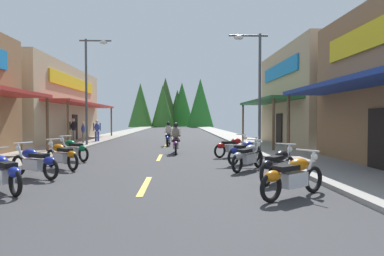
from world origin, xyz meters
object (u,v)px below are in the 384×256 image
motorcycle_parked_right_1 (278,164)px  pedestrian_waiting (83,131)px  motorcycle_parked_right_4 (232,146)px  motorcycle_parked_left_2 (35,161)px  motorcycle_parked_left_1 (3,172)px  motorcycle_parked_left_4 (73,149)px  rider_cruising_trailing (168,136)px  motorcycle_parked_left_3 (62,155)px  rider_cruising_lead (176,141)px  pedestrian_browsing (73,128)px  streetlamp_right (254,76)px  streetlamp_left (90,78)px  motorcycle_parked_right_2 (248,156)px  motorcycle_parked_right_0 (293,176)px  motorcycle_parked_right_3 (245,151)px  pedestrian_by_shop (97,130)px

motorcycle_parked_right_1 → pedestrian_waiting: 16.51m
motorcycle_parked_right_4 → motorcycle_parked_left_2: same height
motorcycle_parked_left_1 → motorcycle_parked_right_1: bearing=-129.0°
motorcycle_parked_left_4 → rider_cruising_trailing: rider_cruising_trailing is taller
motorcycle_parked_left_3 → rider_cruising_lead: bearing=-87.6°
motorcycle_parked_left_3 → pedestrian_browsing: 12.77m
streetlamp_right → pedestrian_browsing: streetlamp_right is taller
streetlamp_left → motorcycle_parked_right_1: size_ratio=4.11×
streetlamp_left → motorcycle_parked_left_2: streetlamp_left is taller
motorcycle_parked_left_2 → pedestrian_waiting: 12.93m
motorcycle_parked_right_1 → streetlamp_right: bearing=33.5°
streetlamp_right → motorcycle_parked_right_2: size_ratio=3.61×
motorcycle_parked_right_1 → motorcycle_parked_right_2: 2.02m
motorcycle_parked_left_1 → pedestrian_waiting: 14.73m
streetlamp_left → motorcycle_parked_left_1: bearing=-83.4°
motorcycle_parked_left_1 → pedestrian_browsing: size_ratio=0.90×
motorcycle_parked_right_1 → pedestrian_waiting: pedestrian_waiting is taller
streetlamp_left → pedestrian_browsing: (-2.13, 3.03, -3.32)m
motorcycle_parked_right_0 → motorcycle_parked_right_1: 1.78m
motorcycle_parked_right_2 → motorcycle_parked_right_3: 1.62m
motorcycle_parked_right_0 → motorcycle_parked_left_3: (-6.63, 4.34, 0.00)m
motorcycle_parked_right_0 → pedestrian_browsing: pedestrian_browsing is taller
rider_cruising_lead → pedestrian_waiting: 8.99m
motorcycle_parked_right_4 → pedestrian_by_shop: pedestrian_by_shop is taller
motorcycle_parked_left_2 → motorcycle_parked_left_4: size_ratio=1.08×
motorcycle_parked_left_2 → rider_cruising_lead: 7.69m
motorcycle_parked_right_1 → motorcycle_parked_left_4: bearing=98.4°
motorcycle_parked_right_2 → rider_cruising_trailing: bearing=57.4°
motorcycle_parked_right_4 → streetlamp_right: bearing=20.4°
motorcycle_parked_left_3 → rider_cruising_lead: rider_cruising_lead is taller
streetlamp_left → streetlamp_right: (9.50, -4.26, -0.39)m
rider_cruising_trailing → motorcycle_parked_right_0: bearing=-163.0°
motorcycle_parked_left_4 → pedestrian_by_shop: 10.21m
motorcycle_parked_left_3 → motorcycle_parked_right_0: bearing=-171.3°
motorcycle_parked_left_1 → motorcycle_parked_right_0: bearing=-143.7°
motorcycle_parked_left_1 → pedestrian_by_shop: (-1.88, 15.78, 0.49)m
rider_cruising_trailing → motorcycle_parked_right_3: bearing=-154.9°
motorcycle_parked_right_2 → motorcycle_parked_right_1: bearing=-127.8°
streetlamp_right → motorcycle_parked_right_3: streetlamp_right is taller
streetlamp_right → pedestrian_waiting: streetlamp_right is taller
motorcycle_parked_right_3 → motorcycle_parked_left_2: (-6.84, -2.73, 0.00)m
motorcycle_parked_right_0 → pedestrian_browsing: (-10.30, 16.56, 0.57)m
motorcycle_parked_right_2 → streetlamp_right: bearing=25.1°
rider_cruising_lead → rider_cruising_trailing: bearing=5.8°
rider_cruising_lead → rider_cruising_trailing: (-0.52, 4.55, 0.00)m
motorcycle_parked_right_3 → streetlamp_right: bearing=29.1°
rider_cruising_trailing → pedestrian_browsing: pedestrian_browsing is taller
motorcycle_parked_right_2 → pedestrian_browsing: pedestrian_browsing is taller
streetlamp_left → rider_cruising_trailing: bearing=1.6°
rider_cruising_trailing → motorcycle_parked_left_3: bearing=163.6°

